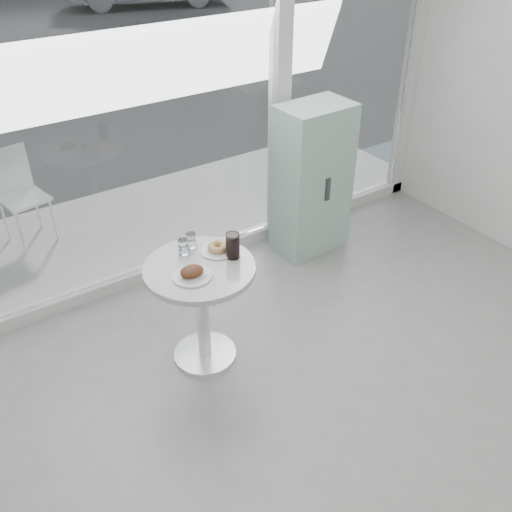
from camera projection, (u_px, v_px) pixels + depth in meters
storefront at (188, 62)px, 4.11m from camera, size 5.00×0.14×3.00m
main_table at (201, 294)px, 3.73m from camera, size 0.72×0.72×0.77m
patio_deck at (154, 220)px, 5.57m from camera, size 5.60×1.60×0.05m
mint_cabinet at (312, 180)px, 4.87m from camera, size 0.62×0.44×1.32m
patio_chair at (18, 190)px, 5.00m from camera, size 0.43×0.43×0.85m
plate_fritter at (192, 273)px, 3.51m from camera, size 0.25×0.25×0.07m
plate_donut at (218, 248)px, 3.75m from camera, size 0.24×0.24×0.06m
water_tumbler_a at (183, 248)px, 3.70m from camera, size 0.07×0.07×0.11m
water_tumbler_b at (191, 241)px, 3.77m from camera, size 0.07×0.07×0.11m
cola_glass at (233, 246)px, 3.65m from camera, size 0.09×0.09×0.17m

